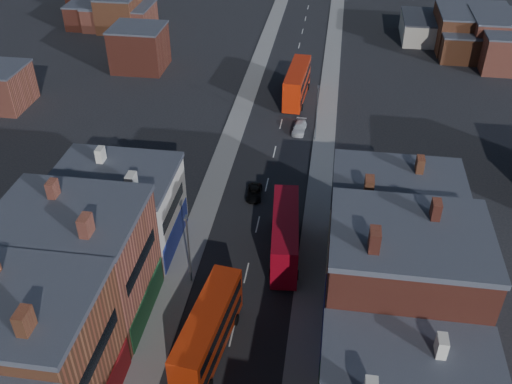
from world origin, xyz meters
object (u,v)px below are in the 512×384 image
(car_2, at_px, (254,193))
(car_3, at_px, (299,128))
(bus_1, at_px, (285,235))
(bus_0, at_px, (208,331))
(bus_2, at_px, (297,83))

(car_2, relative_size, car_3, 0.90)
(bus_1, bearing_deg, car_2, 110.42)
(car_2, bearing_deg, bus_0, -94.89)
(bus_1, relative_size, bus_2, 0.97)
(bus_1, bearing_deg, bus_0, -115.37)
(bus_1, xyz_separation_m, car_2, (-4.70, 9.95, -2.13))
(bus_1, bearing_deg, car_3, 86.56)
(car_3, bearing_deg, car_2, -99.37)
(bus_0, height_order, bus_2, bus_2)
(bus_0, distance_m, bus_1, 14.56)
(bus_1, xyz_separation_m, bus_2, (-2.00, 37.19, 0.10))
(bus_2, distance_m, car_2, 27.47)
(bus_0, bearing_deg, car_2, 96.39)
(bus_2, height_order, car_2, bus_2)
(car_2, bearing_deg, bus_2, 80.43)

